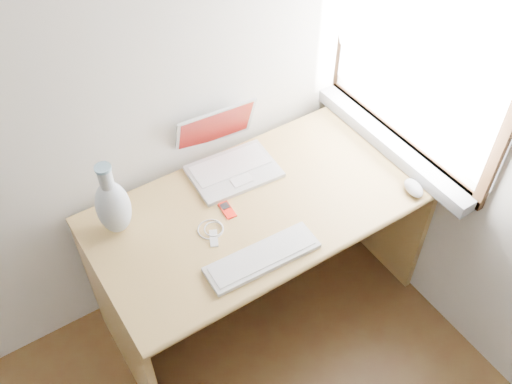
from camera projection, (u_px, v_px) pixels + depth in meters
window at (415, 46)px, 2.21m from camera, size 0.11×0.99×1.10m
desk at (251, 223)px, 2.56m from camera, size 1.42×0.71×0.75m
laptop at (228, 157)px, 2.46m from camera, size 0.39×0.33×0.25m
external_keyboard at (262, 257)px, 2.15m from camera, size 0.45×0.16×0.02m
mouse at (414, 188)px, 2.39m from camera, size 0.09×0.13×0.04m
ipod at (227, 210)px, 2.32m from camera, size 0.05×0.10×0.01m
cable_coil at (211, 229)px, 2.25m from camera, size 0.12×0.12×0.01m
remote at (214, 238)px, 2.22m from camera, size 0.06×0.09×0.01m
vase at (113, 205)px, 2.16m from camera, size 0.13×0.13×0.34m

